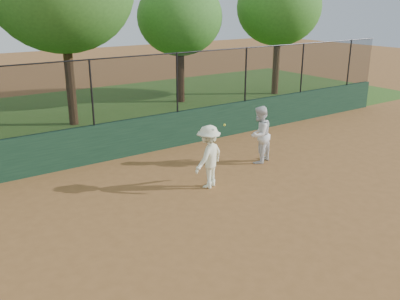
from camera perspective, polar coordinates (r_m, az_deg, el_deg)
ground at (r=9.76m, az=3.57°, el=-10.98°), size 80.00×80.00×0.00m
back_wall at (r=14.33m, az=-11.36°, el=1.13°), size 26.00×0.20×1.20m
grass_strip at (r=19.96m, az=-18.26°, el=3.70°), size 36.00×12.00×0.01m
player_second at (r=13.82m, az=7.61°, el=1.95°), size 1.05×0.94×1.79m
player_main at (r=11.87m, az=1.10°, el=-0.86°), size 1.27×1.03×1.81m
fence_assembly at (r=13.93m, az=-11.89°, el=7.54°), size 26.00×0.06×2.00m
tree_3 at (r=21.98m, az=-2.57°, el=16.57°), size 4.15×3.78×5.85m
tree_4 at (r=24.32m, az=10.09°, el=17.55°), size 4.53×4.12×6.46m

